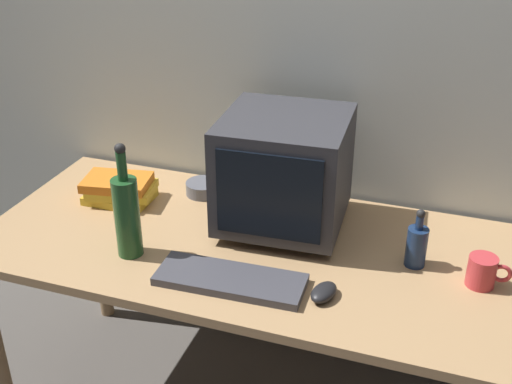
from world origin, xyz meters
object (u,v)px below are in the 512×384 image
(computer_mouse, at_px, (324,292))
(cd_spindle, at_px, (203,188))
(crt_monitor, at_px, (284,171))
(keyboard, at_px, (230,280))
(book_stack, at_px, (120,189))
(bottle_tall, at_px, (127,214))
(bottle_short, at_px, (417,245))
(mug, at_px, (483,271))

(computer_mouse, height_order, cd_spindle, cd_spindle)
(crt_monitor, bearing_deg, keyboard, -97.50)
(crt_monitor, distance_m, cd_spindle, 0.39)
(computer_mouse, bearing_deg, book_stack, 173.48)
(crt_monitor, xyz_separation_m, bottle_tall, (-0.38, -0.31, -0.06))
(computer_mouse, xyz_separation_m, cd_spindle, (-0.55, 0.45, 0.00))
(crt_monitor, relative_size, keyboard, 0.97)
(keyboard, relative_size, book_stack, 1.62)
(computer_mouse, xyz_separation_m, bottle_short, (0.21, 0.24, 0.05))
(crt_monitor, height_order, mug, crt_monitor)
(mug, xyz_separation_m, cd_spindle, (-0.95, 0.25, -0.02))
(bottle_short, xyz_separation_m, mug, (0.19, -0.04, -0.02))
(keyboard, bearing_deg, crt_monitor, 80.11)
(keyboard, height_order, bottle_tall, bottle_tall)
(keyboard, height_order, cd_spindle, cd_spindle)
(keyboard, height_order, book_stack, book_stack)
(mug, bearing_deg, keyboard, -161.70)
(keyboard, height_order, computer_mouse, computer_mouse)
(cd_spindle, bearing_deg, mug, -14.80)
(mug, relative_size, cd_spindle, 1.00)
(crt_monitor, relative_size, bottle_short, 2.21)
(bottle_short, height_order, book_stack, bottle_short)
(bottle_tall, distance_m, cd_spindle, 0.44)
(computer_mouse, relative_size, book_stack, 0.39)
(crt_monitor, distance_m, keyboard, 0.40)
(bottle_short, xyz_separation_m, cd_spindle, (-0.76, 0.21, -0.05))
(book_stack, bearing_deg, bottle_tall, -55.38)
(bottle_tall, relative_size, cd_spindle, 3.00)
(keyboard, bearing_deg, bottle_short, 26.40)
(bottle_tall, bearing_deg, cd_spindle, 82.68)
(crt_monitor, relative_size, cd_spindle, 3.39)
(book_stack, distance_m, mug, 1.21)
(crt_monitor, xyz_separation_m, mug, (0.62, -0.14, -0.15))
(crt_monitor, relative_size, book_stack, 1.57)
(mug, bearing_deg, bottle_short, 167.20)
(crt_monitor, xyz_separation_m, cd_spindle, (-0.33, 0.11, -0.17))
(book_stack, bearing_deg, bottle_short, -3.89)
(bottle_tall, xyz_separation_m, bottle_short, (0.82, 0.22, -0.07))
(mug, bearing_deg, bottle_tall, -170.14)
(bottle_tall, height_order, cd_spindle, bottle_tall)
(keyboard, distance_m, mug, 0.70)
(crt_monitor, xyz_separation_m, computer_mouse, (0.22, -0.34, -0.17))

